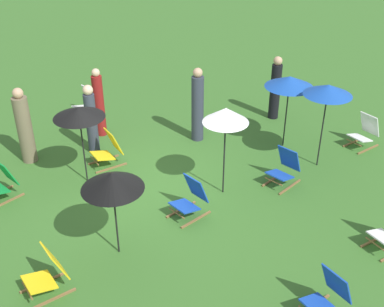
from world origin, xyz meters
TOP-DOWN VIEW (x-y plane):
  - ground_plane at (0.00, 0.00)m, footprint 40.00×40.00m
  - deckchair_0 at (1.58, -2.67)m, footprint 0.49×0.77m
  - deckchair_1 at (1.38, 5.33)m, footprint 0.48×0.76m
  - deckchair_3 at (1.45, 2.58)m, footprint 0.61×0.83m
  - deckchair_4 at (-4.07, 0.57)m, footprint 0.62×0.84m
  - deckchair_5 at (4.44, 0.55)m, footprint 0.50×0.77m
  - deckchair_6 at (-1.46, -2.51)m, footprint 0.63×0.85m
  - deckchair_7 at (-1.41, -0.13)m, footprint 0.51×0.78m
  - deckchair_8 at (1.22, 0.31)m, footprint 0.57×0.82m
  - umbrella_0 at (1.36, 3.74)m, footprint 1.04×1.04m
  - umbrella_1 at (-1.05, -0.84)m, footprint 1.05×1.05m
  - umbrella_2 at (0.98, 1.30)m, footprint 0.91×0.91m
  - umbrella_3 at (1.39, -1.35)m, footprint 1.05×1.05m
  - umbrella_4 at (0.25, 3.75)m, footprint 1.13×1.13m
  - person_0 at (-1.06, 4.64)m, footprint 0.30×0.30m
  - person_1 at (-2.16, -0.15)m, footprint 0.37×0.37m
  - person_2 at (-2.61, -1.56)m, footprint 0.37×0.37m
  - person_3 at (-1.24, 2.23)m, footprint 0.40×0.40m
  - person_4 at (-2.85, 0.38)m, footprint 0.32×0.32m

SIDE VIEW (x-z plane):
  - ground_plane at x=0.00m, z-range 0.00..0.00m
  - deckchair_0 at x=1.58m, z-range -0.05..0.79m
  - deckchair_1 at x=1.38m, z-range -0.05..0.79m
  - deckchair_3 at x=1.45m, z-range -0.05..0.79m
  - deckchair_4 at x=-4.07m, z-range -0.05..0.79m
  - deckchair_5 at x=4.44m, z-range -0.05..0.79m
  - deckchair_6 at x=-1.46m, z-range -0.05..0.79m
  - deckchair_7 at x=-1.41m, z-range -0.05..0.79m
  - deckchair_8 at x=1.22m, z-range -0.05..0.79m
  - person_1 at x=-2.16m, z-range -0.02..1.68m
  - person_0 at x=-1.06m, z-range -0.02..1.70m
  - person_4 at x=-2.85m, z-range -0.03..1.73m
  - person_2 at x=-2.61m, z-range -0.05..1.75m
  - person_3 at x=-1.24m, z-range -0.04..1.83m
  - umbrella_3 at x=1.39m, z-range 0.67..2.31m
  - umbrella_1 at x=-1.05m, z-range 0.76..2.50m
  - umbrella_4 at x=0.25m, z-range 0.77..2.56m
  - umbrella_2 at x=0.98m, z-range 0.81..2.74m
  - umbrella_0 at x=1.36m, z-range 0.86..2.83m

